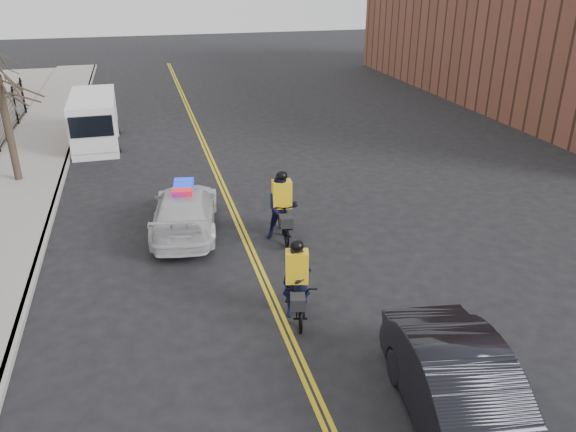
% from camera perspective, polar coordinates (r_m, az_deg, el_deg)
% --- Properties ---
extents(ground, '(120.00, 120.00, 0.00)m').
position_cam_1_polar(ground, '(14.98, -2.24, -7.10)').
color(ground, black).
rests_on(ground, ground).
extents(center_line_left, '(0.10, 60.00, 0.01)m').
position_cam_1_polar(center_line_left, '(22.09, -7.05, 3.40)').
color(center_line_left, gold).
rests_on(center_line_left, ground).
extents(center_line_right, '(0.10, 60.00, 0.01)m').
position_cam_1_polar(center_line_right, '(22.11, -6.64, 3.44)').
color(center_line_right, gold).
rests_on(center_line_right, ground).
extents(sidewalk, '(3.00, 60.00, 0.15)m').
position_cam_1_polar(sidewalk, '(22.42, -26.15, 1.52)').
color(sidewalk, gray).
rests_on(sidewalk, ground).
extents(curb, '(0.20, 60.00, 0.15)m').
position_cam_1_polar(curb, '(22.15, -22.38, 1.94)').
color(curb, gray).
rests_on(curb, ground).
extents(building_across, '(12.00, 30.00, 11.00)m').
position_cam_1_polar(building_across, '(39.34, 25.55, 18.67)').
color(building_across, brown).
rests_on(building_across, ground).
extents(street_tree, '(3.20, 3.20, 4.80)m').
position_cam_1_polar(street_tree, '(23.42, -27.16, 11.16)').
color(street_tree, '#392C21').
rests_on(street_tree, sidewalk).
extents(police_cruiser, '(2.65, 5.05, 1.56)m').
position_cam_1_polar(police_cruiser, '(17.98, -10.43, 0.61)').
color(police_cruiser, silver).
rests_on(police_cruiser, ground).
extents(dark_sedan, '(2.40, 5.12, 1.62)m').
position_cam_1_polar(dark_sedan, '(10.80, 17.49, -17.30)').
color(dark_sedan, black).
rests_on(dark_sedan, ground).
extents(cargo_van, '(2.18, 5.46, 2.27)m').
position_cam_1_polar(cargo_van, '(27.93, -19.06, 9.05)').
color(cargo_van, white).
rests_on(cargo_van, ground).
extents(cyclist_near, '(1.20, 2.19, 2.04)m').
position_cam_1_polar(cyclist_near, '(13.43, 0.89, -7.55)').
color(cyclist_near, black).
rests_on(cyclist_near, ground).
extents(cyclist_far, '(1.05, 2.23, 2.20)m').
position_cam_1_polar(cyclist_far, '(17.13, -0.62, 0.41)').
color(cyclist_far, black).
rests_on(cyclist_far, ground).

